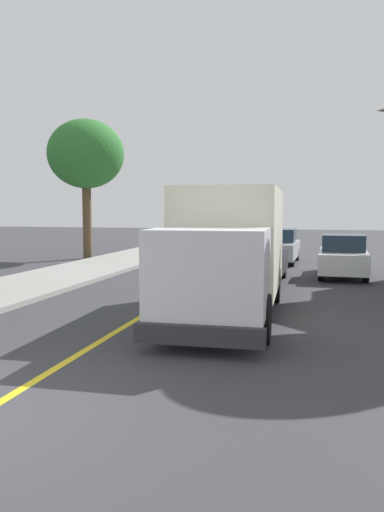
% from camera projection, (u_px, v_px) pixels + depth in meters
% --- Properties ---
extents(centre_line_yellow, '(0.16, 56.00, 0.01)m').
position_uv_depth(centre_line_yellow, '(179.00, 293.00, 16.11)').
color(centre_line_yellow, gold).
rests_on(centre_line_yellow, ground).
extents(box_truck, '(2.65, 7.26, 3.20)m').
position_uv_depth(box_truck, '(229.00, 245.00, 12.73)').
color(box_truck, '#F2EDCC').
rests_on(box_truck, ground).
extents(parked_car_near, '(1.91, 4.44, 1.67)m').
position_uv_depth(parked_car_near, '(258.00, 260.00, 18.53)').
color(parked_car_near, black).
rests_on(parked_car_near, ground).
extents(parked_car_mid, '(1.94, 4.46, 1.67)m').
position_uv_depth(parked_car_mid, '(278.00, 247.00, 25.03)').
color(parked_car_mid, '#B7B7BC').
rests_on(parked_car_mid, ground).
extents(parked_van_across, '(1.92, 4.45, 1.67)m').
position_uv_depth(parked_van_across, '(343.00, 257.00, 19.98)').
color(parked_van_across, silver).
rests_on(parked_van_across, ground).
extents(street_tree_down_block, '(4.00, 4.00, 7.33)m').
position_uv_depth(street_tree_down_block, '(86.00, 155.00, 26.62)').
color(street_tree_down_block, brown).
rests_on(street_tree_down_block, ground).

